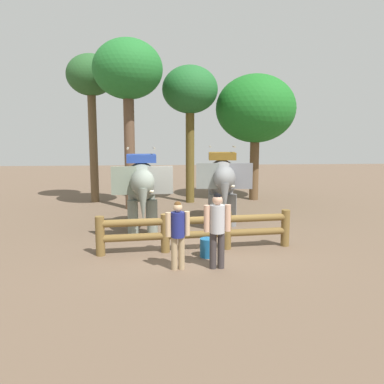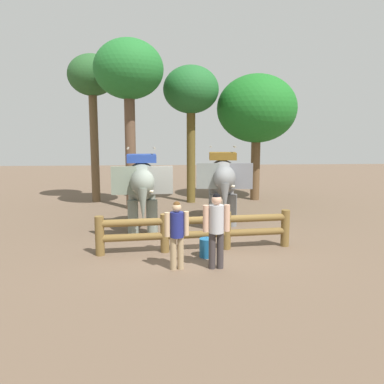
{
  "view_description": "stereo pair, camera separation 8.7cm",
  "coord_description": "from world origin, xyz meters",
  "px_view_note": "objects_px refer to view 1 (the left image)",
  "views": [
    {
      "loc": [
        -0.96,
        -10.7,
        3.18
      ],
      "look_at": [
        0.0,
        1.28,
        1.4
      ],
      "focal_mm": 36.77,
      "sensor_mm": 36.0,
      "label": 1
    },
    {
      "loc": [
        -0.88,
        -10.71,
        3.18
      ],
      "look_at": [
        0.0,
        1.28,
        1.4
      ],
      "focal_mm": 36.77,
      "sensor_mm": 36.0,
      "label": 2
    }
  ],
  "objects_px": {
    "elephant_near_left": "(142,184)",
    "elephant_center": "(222,180)",
    "tree_far_left": "(128,73)",
    "tree_back_center": "(91,81)",
    "feed_bucket": "(208,248)",
    "log_fence": "(197,229)",
    "tourist_man_in_blue": "(217,225)",
    "tree_far_right": "(256,109)",
    "tourist_woman_in_black": "(178,230)",
    "tree_deep_back": "(190,93)"
  },
  "relations": [
    {
      "from": "elephant_near_left",
      "to": "elephant_center",
      "type": "xyz_separation_m",
      "value": [
        2.81,
        0.95,
        0.01
      ]
    },
    {
      "from": "elephant_near_left",
      "to": "tree_far_left",
      "type": "distance_m",
      "value": 5.72
    },
    {
      "from": "tree_back_center",
      "to": "feed_bucket",
      "type": "distance_m",
      "value": 11.14
    },
    {
      "from": "log_fence",
      "to": "tourist_man_in_blue",
      "type": "xyz_separation_m",
      "value": [
        0.35,
        -1.48,
        0.45
      ]
    },
    {
      "from": "tourist_man_in_blue",
      "to": "elephant_center",
      "type": "bearing_deg",
      "value": 79.77
    },
    {
      "from": "elephant_center",
      "to": "tree_far_right",
      "type": "xyz_separation_m",
      "value": [
        2.34,
        4.9,
        2.78
      ]
    },
    {
      "from": "tourist_woman_in_black",
      "to": "tree_far_left",
      "type": "distance_m",
      "value": 9.29
    },
    {
      "from": "tourist_woman_in_black",
      "to": "tree_far_right",
      "type": "height_order",
      "value": "tree_far_right"
    },
    {
      "from": "tree_far_right",
      "to": "feed_bucket",
      "type": "xyz_separation_m",
      "value": [
        -3.32,
        -8.85,
        -4.09
      ]
    },
    {
      "from": "tree_far_right",
      "to": "tree_far_left",
      "type": "bearing_deg",
      "value": -161.78
    },
    {
      "from": "tree_far_right",
      "to": "feed_bucket",
      "type": "relative_size",
      "value": 12.24
    },
    {
      "from": "tree_far_left",
      "to": "tree_far_right",
      "type": "height_order",
      "value": "tree_far_left"
    },
    {
      "from": "tree_far_right",
      "to": "elephant_center",
      "type": "bearing_deg",
      "value": -115.51
    },
    {
      "from": "elephant_center",
      "to": "tree_far_right",
      "type": "bearing_deg",
      "value": 64.49
    },
    {
      "from": "tree_far_right",
      "to": "tree_deep_back",
      "type": "xyz_separation_m",
      "value": [
        -3.16,
        -0.52,
        0.69
      ]
    },
    {
      "from": "tourist_woman_in_black",
      "to": "tree_far_right",
      "type": "bearing_deg",
      "value": 66.98
    },
    {
      "from": "tourist_man_in_blue",
      "to": "tree_deep_back",
      "type": "distance_m",
      "value": 10.05
    },
    {
      "from": "elephant_center",
      "to": "tree_deep_back",
      "type": "xyz_separation_m",
      "value": [
        -0.82,
        4.38,
        3.48
      ]
    },
    {
      "from": "log_fence",
      "to": "tourist_woman_in_black",
      "type": "distance_m",
      "value": 1.63
    },
    {
      "from": "log_fence",
      "to": "tree_far_right",
      "type": "distance_m",
      "value": 9.74
    },
    {
      "from": "tourist_woman_in_black",
      "to": "tree_deep_back",
      "type": "relative_size",
      "value": 0.26
    },
    {
      "from": "tourist_man_in_blue",
      "to": "tree_far_left",
      "type": "bearing_deg",
      "value": 108.4
    },
    {
      "from": "elephant_near_left",
      "to": "feed_bucket",
      "type": "relative_size",
      "value": 6.58
    },
    {
      "from": "log_fence",
      "to": "tree_far_right",
      "type": "bearing_deg",
      "value": 66.67
    },
    {
      "from": "elephant_center",
      "to": "tree_far_left",
      "type": "relative_size",
      "value": 0.46
    },
    {
      "from": "tree_far_left",
      "to": "elephant_near_left",
      "type": "bearing_deg",
      "value": -80.32
    },
    {
      "from": "feed_bucket",
      "to": "log_fence",
      "type": "bearing_deg",
      "value": 112.33
    },
    {
      "from": "tree_far_right",
      "to": "tree_back_center",
      "type": "bearing_deg",
      "value": -179.56
    },
    {
      "from": "elephant_near_left",
      "to": "tourist_man_in_blue",
      "type": "distance_m",
      "value": 4.39
    },
    {
      "from": "tourist_woman_in_black",
      "to": "feed_bucket",
      "type": "bearing_deg",
      "value": 47.73
    },
    {
      "from": "tree_back_center",
      "to": "tree_deep_back",
      "type": "height_order",
      "value": "tree_back_center"
    },
    {
      "from": "tourist_woman_in_black",
      "to": "tourist_man_in_blue",
      "type": "relative_size",
      "value": 0.9
    },
    {
      "from": "elephant_near_left",
      "to": "tree_deep_back",
      "type": "distance_m",
      "value": 6.67
    },
    {
      "from": "log_fence",
      "to": "tree_deep_back",
      "type": "distance_m",
      "value": 8.93
    },
    {
      "from": "log_fence",
      "to": "elephant_near_left",
      "type": "height_order",
      "value": "elephant_near_left"
    },
    {
      "from": "tourist_man_in_blue",
      "to": "tourist_woman_in_black",
      "type": "bearing_deg",
      "value": 179.99
    },
    {
      "from": "log_fence",
      "to": "tourist_woman_in_black",
      "type": "relative_size",
      "value": 3.29
    },
    {
      "from": "log_fence",
      "to": "tree_far_right",
      "type": "relative_size",
      "value": 0.9
    },
    {
      "from": "log_fence",
      "to": "elephant_center",
      "type": "distance_m",
      "value": 3.71
    },
    {
      "from": "log_fence",
      "to": "tree_deep_back",
      "type": "height_order",
      "value": "tree_deep_back"
    },
    {
      "from": "log_fence",
      "to": "elephant_near_left",
      "type": "xyz_separation_m",
      "value": [
        -1.58,
        2.42,
        0.94
      ]
    },
    {
      "from": "tourist_woman_in_black",
      "to": "tree_deep_back",
      "type": "distance_m",
      "value": 10.14
    },
    {
      "from": "tourist_man_in_blue",
      "to": "tree_back_center",
      "type": "distance_m",
      "value": 11.57
    },
    {
      "from": "tourist_woman_in_black",
      "to": "tree_far_left",
      "type": "xyz_separation_m",
      "value": [
        -1.68,
        7.83,
        4.71
      ]
    },
    {
      "from": "tourist_woman_in_black",
      "to": "feed_bucket",
      "type": "height_order",
      "value": "tourist_woman_in_black"
    },
    {
      "from": "tourist_man_in_blue",
      "to": "feed_bucket",
      "type": "relative_size",
      "value": 3.72
    },
    {
      "from": "tourist_man_in_blue",
      "to": "tree_back_center",
      "type": "height_order",
      "value": "tree_back_center"
    },
    {
      "from": "tourist_man_in_blue",
      "to": "tree_deep_back",
      "type": "bearing_deg",
      "value": 89.67
    },
    {
      "from": "tree_far_left",
      "to": "tree_back_center",
      "type": "relative_size",
      "value": 1.04
    },
    {
      "from": "elephant_near_left",
      "to": "tree_far_left",
      "type": "bearing_deg",
      "value": 99.68
    }
  ]
}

